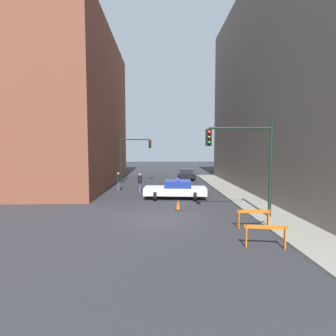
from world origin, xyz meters
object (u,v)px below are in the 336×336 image
at_px(police_car, 176,189).
at_px(pedestrian_crossing, 140,182).
at_px(traffic_light_far, 131,152).
at_px(pedestrian_corner, 118,181).
at_px(barrier_mid, 253,216).
at_px(traffic_light_near, 250,154).
at_px(parked_car_near, 186,174).
at_px(barrier_front, 265,233).
at_px(traffic_cone, 178,205).

height_order(police_car, pedestrian_crossing, pedestrian_crossing).
bearing_deg(traffic_light_far, pedestrian_corner, -95.93).
bearing_deg(barrier_mid, traffic_light_near, 78.73).
height_order(traffic_light_far, parked_car_near, traffic_light_far).
bearing_deg(traffic_light_far, parked_car_near, 24.49).
bearing_deg(pedestrian_corner, police_car, -148.93).
bearing_deg(police_car, barrier_mid, -152.12).
bearing_deg(parked_car_near, barrier_front, -82.26).
distance_m(barrier_front, traffic_cone, 7.04).
xyz_separation_m(barrier_front, traffic_cone, (-2.92, 6.40, -0.30)).
distance_m(pedestrian_crossing, barrier_mid, 12.21).
bearing_deg(police_car, traffic_cone, -176.79).
height_order(traffic_light_far, barrier_front, traffic_light_far).
xyz_separation_m(parked_car_near, pedestrian_corner, (-7.03, -8.34, 0.19)).
bearing_deg(traffic_light_far, pedestrian_crossing, -77.15).
distance_m(police_car, parked_car_near, 12.39).
bearing_deg(police_car, parked_car_near, -5.23).
bearing_deg(traffic_cone, barrier_front, -65.47).
bearing_deg(police_car, pedestrian_crossing, 49.36).
bearing_deg(pedestrian_crossing, parked_car_near, -88.66).
distance_m(pedestrian_corner, barrier_front, 15.95).
xyz_separation_m(pedestrian_crossing, barrier_front, (5.82, -12.99, -0.24)).
bearing_deg(pedestrian_crossing, pedestrian_corner, 5.24).
relative_size(traffic_light_far, pedestrian_crossing, 3.13).
height_order(traffic_light_near, parked_car_near, traffic_light_near).
relative_size(traffic_light_near, traffic_light_far, 1.00).
bearing_deg(barrier_mid, police_car, 113.55).
distance_m(police_car, traffic_cone, 3.65).
relative_size(parked_car_near, barrier_mid, 2.79).
bearing_deg(traffic_light_far, traffic_light_near, -61.95).
bearing_deg(pedestrian_crossing, traffic_light_near, 156.80).
bearing_deg(pedestrian_crossing, traffic_light_far, -47.30).
distance_m(traffic_light_near, traffic_cone, 5.36).
relative_size(police_car, barrier_front, 3.04).
bearing_deg(traffic_cone, pedestrian_corner, 123.12).
relative_size(parked_car_near, pedestrian_corner, 2.69).
distance_m(parked_car_near, pedestrian_crossing, 10.53).
relative_size(traffic_light_near, pedestrian_crossing, 3.13).
relative_size(traffic_light_near, pedestrian_corner, 3.13).
relative_size(traffic_light_near, police_car, 1.08).
height_order(parked_car_near, barrier_front, parked_car_near).
bearing_deg(barrier_front, traffic_light_near, 79.61).
bearing_deg(traffic_light_far, barrier_front, -69.39).
height_order(traffic_light_near, pedestrian_corner, traffic_light_near).
height_order(traffic_light_near, police_car, traffic_light_near).
bearing_deg(traffic_cone, barrier_mid, -49.34).
xyz_separation_m(parked_car_near, pedestrian_crossing, (-5.03, -9.26, 0.19)).
bearing_deg(traffic_light_near, barrier_mid, -101.27).
distance_m(traffic_light_far, police_car, 10.61).
xyz_separation_m(pedestrian_corner, barrier_front, (7.82, -13.90, -0.24)).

